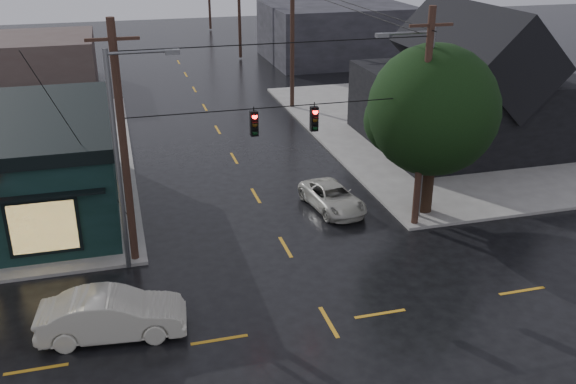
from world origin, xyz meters
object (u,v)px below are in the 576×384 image
object	(u,v)px
corner_tree	(433,110)
sedan_cream	(112,315)
utility_pole_nw	(136,261)
utility_pole_ne	(414,225)
suv_silver	(333,198)

from	to	relation	value
corner_tree	sedan_cream	distance (m)	16.95
utility_pole_nw	utility_pole_ne	bearing A→B (deg)	0.00
corner_tree	sedan_cream	world-z (taller)	corner_tree
utility_pole_ne	suv_silver	distance (m)	4.29
corner_tree	sedan_cream	size ratio (longest dim) A/B	1.64
suv_silver	utility_pole_ne	bearing A→B (deg)	-50.11
corner_tree	utility_pole_ne	bearing A→B (deg)	-132.94
utility_pole_ne	suv_silver	bearing A→B (deg)	137.83
utility_pole_nw	sedan_cream	bearing A→B (deg)	-100.75
utility_pole_nw	sedan_cream	distance (m)	5.39
utility_pole_nw	suv_silver	xyz separation A→B (m)	(9.85, 2.85, 0.62)
sedan_cream	corner_tree	bearing A→B (deg)	-61.10
suv_silver	utility_pole_nw	bearing A→B (deg)	-171.81
corner_tree	suv_silver	world-z (taller)	corner_tree
utility_pole_nw	utility_pole_ne	distance (m)	13.00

